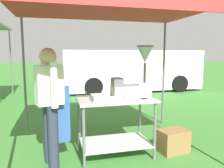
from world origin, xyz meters
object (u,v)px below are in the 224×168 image
at_px(stall_canopy, 114,10).
at_px(donut_cart, 115,115).
at_px(supply_crate, 173,141).
at_px(donut_tray, 106,98).
at_px(menu_sign, 144,92).
at_px(donut_fryer, 134,79).
at_px(van_white, 131,70).
at_px(vendor, 50,101).

bearing_deg(stall_canopy, donut_cart, -90.00).
relative_size(stall_canopy, donut_cart, 2.70).
height_order(stall_canopy, supply_crate, stall_canopy).
xyz_separation_m(donut_tray, menu_sign, (0.54, -0.09, 0.08)).
xyz_separation_m(donut_fryer, van_white, (2.00, 5.87, -0.28)).
height_order(donut_fryer, menu_sign, donut_fryer).
xyz_separation_m(menu_sign, van_white, (1.90, 6.03, -0.10)).
distance_m(stall_canopy, donut_tray, 1.29).
relative_size(menu_sign, supply_crate, 0.47).
relative_size(donut_fryer, menu_sign, 3.32).
bearing_deg(van_white, vendor, -118.38).
bearing_deg(van_white, donut_tray, -112.31).
bearing_deg(van_white, donut_cart, -111.30).
relative_size(supply_crate, van_white, 0.09).
bearing_deg(donut_fryer, donut_tray, -172.08).
bearing_deg(menu_sign, vendor, 176.59).
relative_size(stall_canopy, supply_crate, 6.15).
distance_m(donut_tray, vendor, 0.78).
height_order(donut_fryer, vendor, donut_fryer).
distance_m(donut_cart, menu_sign, 0.55).
xyz_separation_m(donut_cart, menu_sign, (0.38, -0.17, 0.36)).
relative_size(donut_tray, supply_crate, 0.89).
height_order(stall_canopy, vendor, stall_canopy).
bearing_deg(donut_tray, stall_canopy, 49.35).
xyz_separation_m(stall_canopy, van_white, (2.28, 5.76, -1.29)).
height_order(stall_canopy, donut_tray, stall_canopy).
xyz_separation_m(stall_canopy, vendor, (-0.93, -0.19, -1.27)).
relative_size(donut_cart, menu_sign, 4.82).
height_order(donut_fryer, van_white, van_white).
bearing_deg(menu_sign, donut_tray, 170.36).
xyz_separation_m(donut_tray, donut_fryer, (0.44, 0.06, 0.25)).
height_order(donut_cart, donut_fryer, donut_fryer).
height_order(menu_sign, vendor, vendor).
height_order(donut_cart, donut_tray, donut_tray).
bearing_deg(van_white, supply_crate, -102.95).
distance_m(donut_tray, supply_crate, 1.29).
xyz_separation_m(donut_cart, donut_tray, (-0.15, -0.08, 0.28)).
bearing_deg(donut_cart, menu_sign, -24.21).
distance_m(vendor, van_white, 6.76).
xyz_separation_m(stall_canopy, supply_crate, (0.91, -0.23, -1.99)).
relative_size(donut_fryer, supply_crate, 1.57).
relative_size(vendor, van_white, 0.28).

